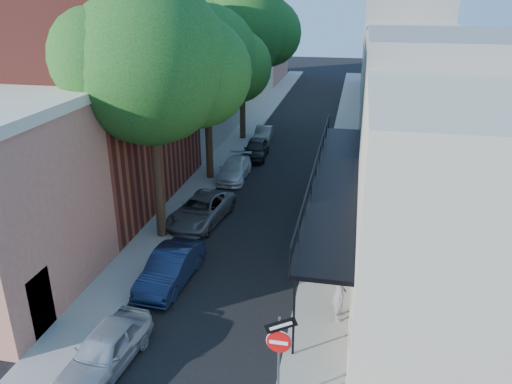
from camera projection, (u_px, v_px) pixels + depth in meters
The scene contains 16 objects.
road_surface at pixel (296, 132), 40.94m from camera, with size 6.00×64.00×0.01m, color black.
sidewalk_left at pixel (249, 129), 41.66m from camera, with size 2.00×64.00×0.12m, color gray.
sidewalk_right at pixel (345, 134), 40.18m from camera, with size 2.00×64.00×0.12m, color gray.
buildings_left at pixel (180, 69), 39.68m from camera, with size 10.10×59.10×12.00m.
buildings_right at pixel (417, 82), 37.16m from camera, with size 9.80×55.00×10.00m.
sign_post at pixel (279, 345), 13.23m from camera, with size 0.89×0.17×2.99m.
oak_near at pixel (161, 66), 20.68m from camera, with size 7.48×6.80×11.42m.
oak_mid at pixel (214, 61), 28.23m from camera, with size 6.60×6.00×10.20m.
oak_far at pixel (249, 28), 35.98m from camera, with size 7.70×7.00×11.90m.
parked_car_a at pixel (106, 349), 15.16m from camera, with size 1.53×3.80×1.29m, color #9197A1.
parked_car_b at pixel (170, 268), 19.54m from camera, with size 1.43×4.11×1.35m, color #121D39.
parked_car_c at pixel (201, 210), 24.77m from camera, with size 2.16×4.68×1.30m, color #565A5E.
parked_car_d at pixel (234, 169), 30.55m from camera, with size 1.67×4.12×1.19m, color silver.
parked_car_e at pixel (256, 149), 34.32m from camera, with size 1.54×3.83×1.30m, color black.
parked_car_f at pixel (264, 135), 37.99m from camera, with size 1.22×3.50×1.15m, color slate.
pedestrian at pixel (339, 294), 17.10m from camera, with size 0.72×0.47×1.97m, color slate.
Camera 1 is at (4.69, -9.67, 10.78)m, focal length 35.00 mm.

